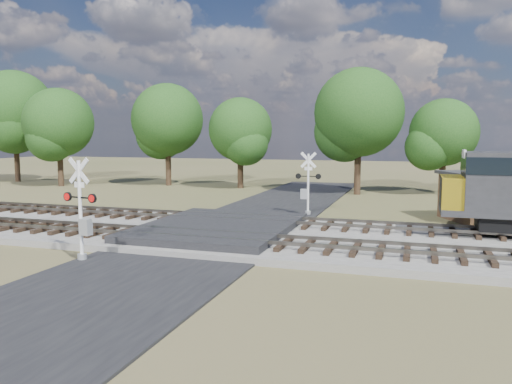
% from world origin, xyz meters
% --- Properties ---
extents(ground, '(160.00, 160.00, 0.00)m').
position_xyz_m(ground, '(0.00, 0.00, 0.00)').
color(ground, '#494D29').
rests_on(ground, ground).
extents(ballast_bed, '(140.00, 10.00, 0.30)m').
position_xyz_m(ballast_bed, '(10.00, 0.50, 0.15)').
color(ballast_bed, gray).
rests_on(ballast_bed, ground).
extents(road, '(7.00, 60.00, 0.08)m').
position_xyz_m(road, '(0.00, 0.00, 0.04)').
color(road, black).
rests_on(road, ground).
extents(crossing_panel, '(7.00, 9.00, 0.62)m').
position_xyz_m(crossing_panel, '(0.00, 0.50, 0.32)').
color(crossing_panel, '#262628').
rests_on(crossing_panel, ground).
extents(track_near, '(140.00, 2.60, 0.33)m').
position_xyz_m(track_near, '(3.12, -2.00, 0.41)').
color(track_near, black).
rests_on(track_near, ballast_bed).
extents(track_far, '(140.00, 2.60, 0.33)m').
position_xyz_m(track_far, '(3.12, 3.00, 0.41)').
color(track_far, black).
rests_on(track_far, ballast_bed).
extents(crossing_signal_near, '(1.65, 0.39, 4.11)m').
position_xyz_m(crossing_signal_near, '(-3.14, -5.91, 1.71)').
color(crossing_signal_near, silver).
rests_on(crossing_signal_near, ground).
extents(crossing_signal_far, '(1.60, 0.35, 3.97)m').
position_xyz_m(crossing_signal_far, '(2.79, 8.12, 1.65)').
color(crossing_signal_far, silver).
rests_on(crossing_signal_far, ground).
extents(equipment_shed, '(5.53, 5.53, 2.85)m').
position_xyz_m(equipment_shed, '(13.05, 9.39, 1.44)').
color(equipment_shed, '#482C1F').
rests_on(equipment_shed, ground).
extents(treeline, '(81.80, 11.75, 11.96)m').
position_xyz_m(treeline, '(7.22, 21.57, 6.86)').
color(treeline, black).
rests_on(treeline, ground).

